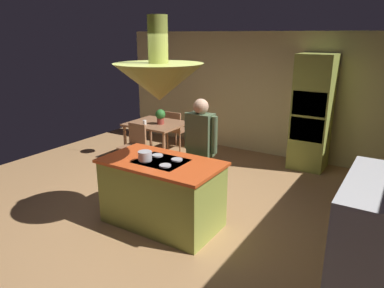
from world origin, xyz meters
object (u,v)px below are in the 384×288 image
object	(u,v)px
chair_facing_island	(134,143)
potted_plant_on_table	(160,116)
cooking_pot_on_cooktop	(145,156)
person_at_island	(201,147)
kitchen_island	(162,193)
cup_on_table	(145,122)
dining_table	(156,127)
chair_by_back_wall	(176,128)
oven_tower	(312,113)

from	to	relation	value
chair_facing_island	potted_plant_on_table	world-z (taller)	potted_plant_on_table
cooking_pot_on_cooktop	chair_facing_island	bearing A→B (deg)	135.09
cooking_pot_on_cooktop	person_at_island	bearing A→B (deg)	68.52
person_at_island	chair_facing_island	distance (m)	2.04
person_at_island	chair_facing_island	xyz separation A→B (m)	(-1.87, 0.69, -0.43)
chair_facing_island	kitchen_island	bearing A→B (deg)	-39.57
kitchen_island	cooking_pot_on_cooktop	bearing A→B (deg)	-140.91
chair_facing_island	cup_on_table	xyz separation A→B (m)	(-0.11, 0.46, 0.30)
dining_table	chair_facing_island	distance (m)	0.71
person_at_island	chair_by_back_wall	world-z (taller)	person_at_island
oven_tower	chair_by_back_wall	distance (m)	2.89
dining_table	cup_on_table	distance (m)	0.30
person_at_island	oven_tower	bearing A→B (deg)	69.85
chair_by_back_wall	cup_on_table	xyz separation A→B (m)	(-0.11, -0.93, 0.30)
chair_facing_island	cooking_pot_on_cooktop	world-z (taller)	cooking_pot_on_cooktop
potted_plant_on_table	cup_on_table	bearing A→B (deg)	-138.20
chair_facing_island	cooking_pot_on_cooktop	bearing A→B (deg)	-44.91
dining_table	chair_by_back_wall	xyz separation A→B (m)	(0.00, 0.69, -0.16)
potted_plant_on_table	cup_on_table	distance (m)	0.34
dining_table	cup_on_table	world-z (taller)	cup_on_table
dining_table	cooking_pot_on_cooktop	bearing A→B (deg)	-55.37
kitchen_island	dining_table	bearing A→B (deg)	128.99
person_at_island	cup_on_table	world-z (taller)	person_at_island
kitchen_island	cooking_pot_on_cooktop	distance (m)	0.57
dining_table	oven_tower	bearing A→B (deg)	22.21
dining_table	person_at_island	bearing A→B (deg)	-36.45
oven_tower	potted_plant_on_table	world-z (taller)	oven_tower
chair_facing_island	cooking_pot_on_cooktop	xyz separation A→B (m)	(1.54, -1.54, 0.49)
oven_tower	chair_facing_island	size ratio (longest dim) A/B	2.48
chair_facing_island	potted_plant_on_table	distance (m)	0.80
oven_tower	cup_on_table	bearing A→B (deg)	-154.60
oven_tower	cooking_pot_on_cooktop	bearing A→B (deg)	-110.48
kitchen_island	dining_table	size ratio (longest dim) A/B	1.44
dining_table	person_at_island	xyz separation A→B (m)	(1.87, -1.38, 0.27)
dining_table	chair_facing_island	xyz separation A→B (m)	(0.00, -0.69, -0.16)
kitchen_island	chair_by_back_wall	world-z (taller)	kitchen_island
potted_plant_on_table	cooking_pot_on_cooktop	distance (m)	2.62
cooking_pot_on_cooktop	chair_by_back_wall	bearing A→B (deg)	117.77
chair_facing_island	cup_on_table	size ratio (longest dim) A/B	9.67
person_at_island	potted_plant_on_table	world-z (taller)	person_at_island
potted_plant_on_table	cooking_pot_on_cooktop	world-z (taller)	potted_plant_on_table
oven_tower	person_at_island	bearing A→B (deg)	-110.15
cup_on_table	chair_facing_island	bearing A→B (deg)	-76.86
dining_table	cooking_pot_on_cooktop	world-z (taller)	cooking_pot_on_cooktop
oven_tower	cup_on_table	xyz separation A→B (m)	(-2.91, -1.38, -0.27)
cooking_pot_on_cooktop	oven_tower	bearing A→B (deg)	69.52
oven_tower	cooking_pot_on_cooktop	size ratio (longest dim) A/B	12.00
oven_tower	potted_plant_on_table	distance (m)	2.92
chair_facing_island	person_at_island	bearing A→B (deg)	-20.19
chair_by_back_wall	potted_plant_on_table	xyz separation A→B (m)	(0.13, -0.72, 0.42)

